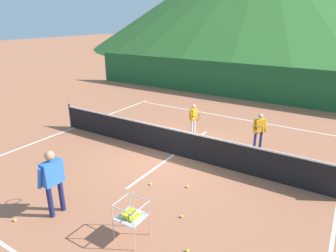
% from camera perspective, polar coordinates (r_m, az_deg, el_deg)
% --- Properties ---
extents(ground_plane, '(120.00, 120.00, 0.00)m').
position_cam_1_polar(ground_plane, '(10.55, 1.19, -5.52)').
color(ground_plane, '#A86647').
extents(line_baseline_far, '(10.29, 0.08, 0.01)m').
position_cam_1_polar(line_baseline_far, '(14.79, 11.31, 1.77)').
color(line_baseline_far, white).
rests_on(line_baseline_far, ground).
extents(line_sideline_west, '(0.08, 10.79, 0.01)m').
position_cam_1_polar(line_sideline_west, '(13.70, -17.58, -0.29)').
color(line_sideline_west, white).
rests_on(line_sideline_west, ground).
extents(line_service_center, '(0.08, 5.29, 0.01)m').
position_cam_1_polar(line_service_center, '(10.54, 1.19, -5.50)').
color(line_service_center, white).
rests_on(line_service_center, ground).
extents(tennis_net, '(10.73, 0.08, 1.05)m').
position_cam_1_polar(tennis_net, '(10.34, 1.21, -3.02)').
color(tennis_net, '#333338').
rests_on(tennis_net, ground).
extents(instructor, '(0.43, 0.77, 1.69)m').
position_cam_1_polar(instructor, '(7.63, -21.32, -9.10)').
color(instructor, '#191E4C').
rests_on(instructor, ground).
extents(student_0, '(0.40, 0.61, 1.26)m').
position_cam_1_polar(student_0, '(12.21, 4.95, 1.90)').
color(student_0, silver).
rests_on(student_0, ground).
extents(student_1, '(0.47, 0.71, 1.34)m').
position_cam_1_polar(student_1, '(11.24, 17.16, -0.34)').
color(student_1, navy).
rests_on(student_1, ground).
extents(ball_cart, '(0.58, 0.58, 0.90)m').
position_cam_1_polar(ball_cart, '(6.66, -7.20, -16.60)').
color(ball_cart, '#B7B7BC').
rests_on(ball_cart, ground).
extents(tennis_ball_0, '(0.07, 0.07, 0.07)m').
position_cam_1_polar(tennis_ball_0, '(8.76, -3.39, -11.07)').
color(tennis_ball_0, yellow).
rests_on(tennis_ball_0, ground).
extents(tennis_ball_2, '(0.07, 0.07, 0.07)m').
position_cam_1_polar(tennis_ball_2, '(8.25, -27.40, -15.78)').
color(tennis_ball_2, yellow).
rests_on(tennis_ball_2, ground).
extents(tennis_ball_3, '(0.07, 0.07, 0.07)m').
position_cam_1_polar(tennis_ball_3, '(8.63, 3.76, -11.58)').
color(tennis_ball_3, yellow).
rests_on(tennis_ball_3, ground).
extents(tennis_ball_4, '(0.07, 0.07, 0.07)m').
position_cam_1_polar(tennis_ball_4, '(7.52, 2.64, -16.96)').
color(tennis_ball_4, yellow).
rests_on(tennis_ball_4, ground).
extents(tennis_ball_6, '(0.07, 0.07, 0.07)m').
position_cam_1_polar(tennis_ball_6, '(6.66, 3.74, -22.82)').
color(tennis_ball_6, yellow).
rests_on(tennis_ball_6, ground).
extents(windscreen_fence, '(22.64, 0.08, 2.10)m').
position_cam_1_polar(windscreen_fence, '(17.83, 15.80, 8.02)').
color(windscreen_fence, '#1E5B2D').
rests_on(windscreen_fence, ground).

